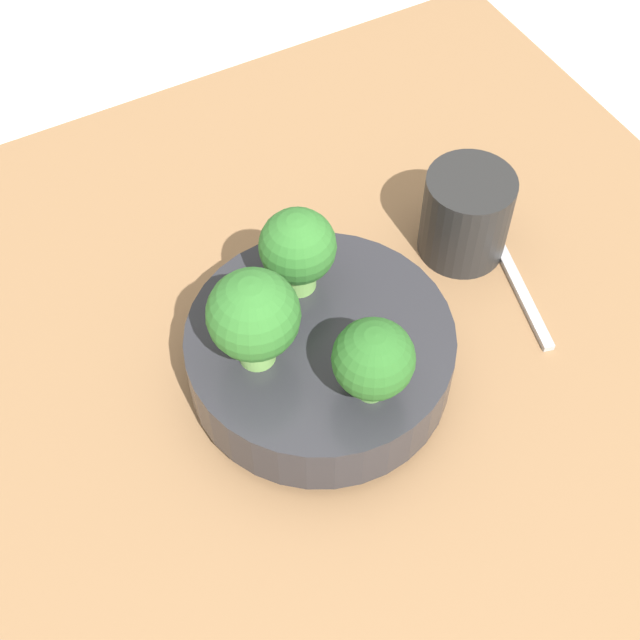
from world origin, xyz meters
name	(u,v)px	position (x,y,z in m)	size (l,w,h in m)	color
ground_plane	(335,416)	(0.00, 0.00, 0.00)	(6.00, 6.00, 0.00)	silver
table	(336,402)	(0.00, 0.00, 0.02)	(0.85, 0.86, 0.05)	olive
bowl	(320,355)	(0.01, 0.01, 0.09)	(0.22, 0.22, 0.07)	#28282D
broccoli_floret_right	(294,250)	(0.07, 0.00, 0.16)	(0.06, 0.06, 0.08)	#7AB256
broccoli_floret_back	(254,317)	(0.02, 0.06, 0.17)	(0.07, 0.07, 0.09)	#7AB256
broccoli_floret_left	(375,359)	(-0.05, 0.00, 0.16)	(0.06, 0.06, 0.08)	#609347
cup	(466,215)	(0.08, -0.18, 0.09)	(0.08, 0.08, 0.09)	black
fork	(511,270)	(0.03, -0.20, 0.05)	(0.18, 0.05, 0.01)	#B2B2B7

